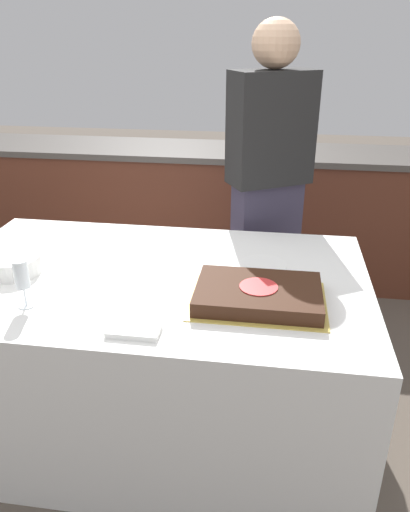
{
  "coord_description": "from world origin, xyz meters",
  "views": [
    {
      "loc": [
        0.48,
        -1.76,
        1.68
      ],
      "look_at": [
        0.22,
        0.0,
        0.86
      ],
      "focal_mm": 35.0,
      "sensor_mm": 36.0,
      "label": 1
    }
  ],
  "objects_px": {
    "cake": "(258,294)",
    "plate_stack": "(14,264)",
    "wine_glass": "(21,276)",
    "person_cutting_cake": "(268,191)"
  },
  "relations": [
    {
      "from": "wine_glass",
      "to": "cake",
      "type": "bearing_deg",
      "value": 10.6
    },
    {
      "from": "plate_stack",
      "to": "person_cutting_cake",
      "type": "relative_size",
      "value": 0.12
    },
    {
      "from": "wine_glass",
      "to": "person_cutting_cake",
      "type": "bearing_deg",
      "value": 52.08
    },
    {
      "from": "cake",
      "to": "person_cutting_cake",
      "type": "bearing_deg",
      "value": 90.0
    },
    {
      "from": "cake",
      "to": "person_cutting_cake",
      "type": "xyz_separation_m",
      "value": [
        -0.0,
        0.91,
        0.11
      ]
    },
    {
      "from": "cake",
      "to": "person_cutting_cake",
      "type": "height_order",
      "value": "person_cutting_cake"
    },
    {
      "from": "cake",
      "to": "plate_stack",
      "type": "bearing_deg",
      "value": 174.52
    },
    {
      "from": "plate_stack",
      "to": "wine_glass",
      "type": "distance_m",
      "value": 0.32
    },
    {
      "from": "cake",
      "to": "person_cutting_cake",
      "type": "distance_m",
      "value": 0.92
    },
    {
      "from": "person_cutting_cake",
      "to": "cake",
      "type": "bearing_deg",
      "value": 59.84
    }
  ]
}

